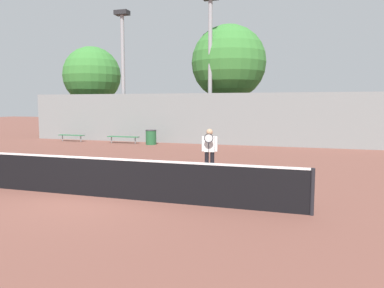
{
  "coord_description": "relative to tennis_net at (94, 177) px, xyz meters",
  "views": [
    {
      "loc": [
        5.41,
        -8.42,
        2.44
      ],
      "look_at": [
        1.03,
        5.19,
        0.9
      ],
      "focal_mm": 35.0,
      "sensor_mm": 36.0,
      "label": 1
    }
  ],
  "objects": [
    {
      "name": "ground_plane",
      "position": [
        0.0,
        0.0,
        -0.53
      ],
      "size": [
        100.0,
        100.0,
        0.0
      ],
      "primitive_type": "plane",
      "color": "brown"
    },
    {
      "name": "tennis_net",
      "position": [
        0.0,
        0.0,
        0.0
      ],
      "size": [
        11.01,
        0.09,
        1.05
      ],
      "color": "black",
      "rests_on": "ground_plane"
    },
    {
      "name": "tennis_player",
      "position": [
        2.05,
        3.98,
        0.36
      ],
      "size": [
        0.55,
        0.44,
        1.58
      ],
      "rotation": [
        0.0,
        0.0,
        0.15
      ],
      "color": "black",
      "rests_on": "ground_plane"
    },
    {
      "name": "bench_courtside_near",
      "position": [
        -5.75,
        12.27,
        -0.15
      ],
      "size": [
        2.06,
        0.4,
        0.42
      ],
      "color": "#28663D",
      "rests_on": "ground_plane"
    },
    {
      "name": "bench_courtside_far",
      "position": [
        -9.52,
        12.27,
        -0.15
      ],
      "size": [
        1.76,
        0.4,
        0.42
      ],
      "color": "#28663D",
      "rests_on": "ground_plane"
    },
    {
      "name": "light_pole_near_left",
      "position": [
        -6.45,
        13.73,
        4.52
      ],
      "size": [
        0.9,
        0.6,
        8.38
      ],
      "color": "#939399",
      "rests_on": "ground_plane"
    },
    {
      "name": "light_pole_far_right",
      "position": [
        -0.64,
        13.95,
        4.75
      ],
      "size": [
        0.9,
        0.6,
        8.92
      ],
      "color": "#939399",
      "rests_on": "ground_plane"
    },
    {
      "name": "trash_bin",
      "position": [
        -3.79,
        12.09,
        -0.09
      ],
      "size": [
        0.66,
        0.66,
        0.88
      ],
      "color": "#235B33",
      "rests_on": "ground_plane"
    },
    {
      "name": "back_fence",
      "position": [
        0.0,
        13.35,
        1.0
      ],
      "size": [
        25.9,
        0.06,
        3.07
      ],
      "color": "gray",
      "rests_on": "ground_plane"
    },
    {
      "name": "tree_green_tall",
      "position": [
        0.04,
        16.12,
        4.58
      ],
      "size": [
        4.9,
        4.9,
        7.59
      ],
      "color": "brown",
      "rests_on": "ground_plane"
    },
    {
      "name": "tree_green_broad",
      "position": [
        -10.6,
        16.55,
        4.01
      ],
      "size": [
        4.31,
        4.31,
        6.73
      ],
      "color": "brown",
      "rests_on": "ground_plane"
    }
  ]
}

